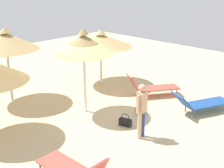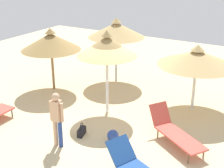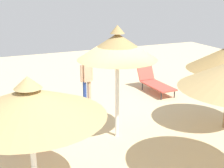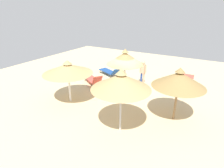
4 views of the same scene
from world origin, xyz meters
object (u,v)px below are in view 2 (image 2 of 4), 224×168
at_px(person_standing_far_right, 57,116).
at_px(beach_ball, 113,136).
at_px(parasol_umbrella_edge, 116,30).
at_px(parasol_umbrella_far_left, 51,42).
at_px(parasol_umbrella_near_right, 107,46).
at_px(lounge_chair_center, 174,131).
at_px(parasol_umbrella_near_left, 197,58).
at_px(handbag, 82,131).

xyz_separation_m(person_standing_far_right, beach_ball, (1.27, 1.07, -0.81)).
distance_m(parasol_umbrella_edge, parasol_umbrella_far_left, 2.87).
bearing_deg(parasol_umbrella_edge, parasol_umbrella_far_left, -129.75).
height_order(parasol_umbrella_near_right, lounge_chair_center, parasol_umbrella_near_right).
distance_m(parasol_umbrella_near_right, lounge_chair_center, 3.59).
xyz_separation_m(parasol_umbrella_near_left, beach_ball, (-1.42, -3.47, -1.81)).
relative_size(parasol_umbrella_edge, handbag, 6.48).
bearing_deg(handbag, parasol_umbrella_near_left, 56.36).
bearing_deg(lounge_chair_center, parasol_umbrella_near_right, 164.54).
bearing_deg(parasol_umbrella_edge, parasol_umbrella_near_right, -66.08).
bearing_deg(person_standing_far_right, parasol_umbrella_near_right, 87.92).
xyz_separation_m(parasol_umbrella_near_left, person_standing_far_right, (-2.69, -4.54, -1.00)).
bearing_deg(person_standing_far_right, parasol_umbrella_near_left, 59.34).
bearing_deg(parasol_umbrella_far_left, lounge_chair_center, -14.37).
relative_size(parasol_umbrella_near_left, person_standing_far_right, 1.62).
xyz_separation_m(parasol_umbrella_near_right, parasol_umbrella_far_left, (-3.13, 0.74, -0.39)).
bearing_deg(lounge_chair_center, handbag, -158.98).
xyz_separation_m(parasol_umbrella_edge, parasol_umbrella_near_left, (3.90, -1.08, -0.38)).
relative_size(person_standing_far_right, beach_ball, 4.80).
relative_size(parasol_umbrella_near_right, person_standing_far_right, 1.77).
bearing_deg(parasol_umbrella_near_right, lounge_chair_center, -15.46).
bearing_deg(parasol_umbrella_near_right, person_standing_far_right, -92.08).
bearing_deg(parasol_umbrella_far_left, beach_ball, -28.64).
relative_size(parasol_umbrella_far_left, handbag, 5.93).
relative_size(parasol_umbrella_near_left, lounge_chair_center, 1.30).
xyz_separation_m(parasol_umbrella_near_left, parasol_umbrella_far_left, (-5.72, -1.12, 0.11)).
xyz_separation_m(person_standing_far_right, handbag, (0.24, 0.85, -0.85)).
relative_size(parasol_umbrella_far_left, lounge_chair_center, 1.24).
bearing_deg(parasol_umbrella_near_left, handbag, -123.64).
height_order(parasol_umbrella_far_left, lounge_chair_center, parasol_umbrella_far_left).
xyz_separation_m(parasol_umbrella_far_left, beach_ball, (4.30, -2.35, -1.91)).
distance_m(person_standing_far_right, beach_ball, 1.84).
xyz_separation_m(parasol_umbrella_near_right, parasol_umbrella_edge, (-1.30, 2.94, -0.12)).
relative_size(parasol_umbrella_near_right, lounge_chair_center, 1.42).
relative_size(handbag, beach_ball, 1.25).
bearing_deg(handbag, parasol_umbrella_near_right, 94.44).
relative_size(parasol_umbrella_edge, person_standing_far_right, 1.68).
distance_m(parasol_umbrella_near_right, parasol_umbrella_far_left, 3.24).
xyz_separation_m(parasol_umbrella_near_right, parasol_umbrella_near_left, (2.59, 1.86, -0.50)).
relative_size(parasol_umbrella_edge, parasol_umbrella_near_left, 1.04).
bearing_deg(parasol_umbrella_near_right, handbag, -85.56).
relative_size(parasol_umbrella_edge, lounge_chair_center, 1.35).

